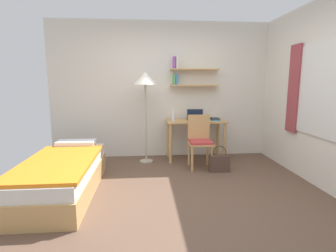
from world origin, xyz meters
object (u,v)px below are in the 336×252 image
(desk, at_px, (196,128))
(standing_lamp, at_px, (145,83))
(laptop, at_px, (195,117))
(water_bottle, at_px, (173,115))
(handbag, at_px, (219,163))
(book_stack, at_px, (215,119))
(bed, at_px, (63,175))
(desk_chair, at_px, (200,139))

(desk, height_order, standing_lamp, standing_lamp)
(desk, xyz_separation_m, laptop, (-0.00, 0.02, 0.20))
(water_bottle, bearing_deg, handbag, -43.99)
(book_stack, bearing_deg, handbag, -97.95)
(standing_lamp, bearing_deg, bed, -131.24)
(desk_chair, xyz_separation_m, handbag, (0.28, -0.26, -0.34))
(desk, bearing_deg, standing_lamp, -173.62)
(water_bottle, xyz_separation_m, handbag, (0.69, -0.67, -0.71))
(desk_chair, height_order, water_bottle, water_bottle)
(desk, bearing_deg, bed, -146.19)
(laptop, bearing_deg, bed, -145.75)
(desk, xyz_separation_m, handbag, (0.26, -0.74, -0.46))
(water_bottle, bearing_deg, book_stack, 2.30)
(laptop, relative_size, water_bottle, 1.43)
(desk_chair, distance_m, handbag, 0.51)
(water_bottle, bearing_deg, desk_chair, -44.60)
(standing_lamp, relative_size, book_stack, 7.42)
(desk, distance_m, desk_chair, 0.50)
(laptop, distance_m, handbag, 1.04)
(laptop, bearing_deg, standing_lamp, -172.32)
(desk_chair, distance_m, laptop, 0.59)
(book_stack, bearing_deg, desk, 173.33)
(desk, bearing_deg, desk_chair, -92.12)
(desk, relative_size, book_stack, 4.94)
(book_stack, xyz_separation_m, handbag, (-0.10, -0.70, -0.63))
(handbag, bearing_deg, desk_chair, 136.94)
(bed, distance_m, laptop, 2.54)
(standing_lamp, height_order, handbag, standing_lamp)
(standing_lamp, distance_m, handbag, 1.88)
(desk_chair, xyz_separation_m, laptop, (0.02, 0.51, 0.31))
(water_bottle, relative_size, book_stack, 1.00)
(desk_chair, distance_m, water_bottle, 0.69)
(bed, relative_size, laptop, 6.15)
(laptop, relative_size, handbag, 0.72)
(handbag, bearing_deg, desk, 109.24)
(standing_lamp, bearing_deg, handbag, -28.08)
(laptop, relative_size, book_stack, 1.42)
(bed, bearing_deg, desk_chair, 23.61)
(desk, xyz_separation_m, standing_lamp, (-0.94, -0.10, 0.84))
(water_bottle, relative_size, handbag, 0.50)
(desk, xyz_separation_m, water_bottle, (-0.43, -0.07, 0.25))
(laptop, bearing_deg, desk, -84.30)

